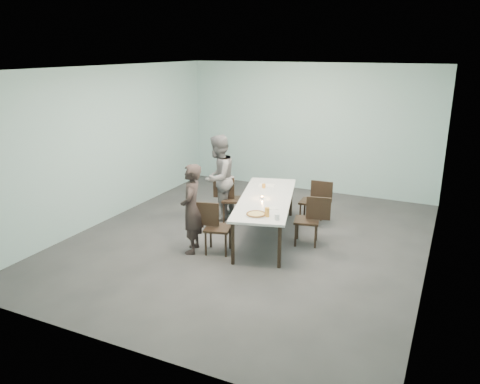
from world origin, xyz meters
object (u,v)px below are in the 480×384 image
at_px(chair_far_right, 316,199).
at_px(chair_near_left, 213,224).
at_px(chair_near_right, 312,217).
at_px(side_plate, 273,208).
at_px(pizza, 256,214).
at_px(tealight, 262,198).
at_px(table, 266,201).
at_px(chair_far_left, 229,196).
at_px(beer_glass, 267,212).
at_px(water_tumbler, 277,217).
at_px(diner_near, 192,209).
at_px(diner_far, 218,178).
at_px(amber_tumbler, 264,186).

bearing_deg(chair_far_right, chair_near_left, 57.14).
xyz_separation_m(chair_near_right, side_plate, (-0.51, -0.53, 0.25)).
xyz_separation_m(chair_near_left, pizza, (0.75, 0.06, 0.27)).
bearing_deg(chair_far_right, tealight, 56.91).
xyz_separation_m(table, chair_far_left, (-0.98, 0.50, -0.19)).
bearing_deg(table, chair_near_left, -119.05).
xyz_separation_m(pizza, beer_glass, (0.18, 0.02, 0.06)).
distance_m(pizza, side_plate, 0.45).
xyz_separation_m(chair_near_left, water_tumbler, (1.12, 0.02, 0.29)).
relative_size(diner_near, diner_far, 0.89).
bearing_deg(table, amber_tumbler, 116.06).
height_order(table, water_tumbler, water_tumbler).
relative_size(table, pizza, 8.07).
bearing_deg(amber_tumbler, chair_near_right, -24.70).
bearing_deg(table, chair_far_right, 59.73).
xyz_separation_m(table, pizza, (0.21, -0.92, 0.08)).
bearing_deg(chair_near_right, side_plate, 33.10).
xyz_separation_m(table, tealight, (-0.04, -0.08, 0.08)).
bearing_deg(diner_near, chair_far_left, 164.61).
xyz_separation_m(chair_near_left, side_plate, (0.88, 0.49, 0.25)).
height_order(chair_near_left, diner_near, diner_near).
bearing_deg(beer_glass, chair_far_right, 83.28).
bearing_deg(diner_near, amber_tumbler, 140.78).
relative_size(chair_near_left, chair_near_right, 1.00).
distance_m(chair_far_left, diner_near, 1.64).
distance_m(chair_near_right, side_plate, 0.78).
relative_size(side_plate, beer_glass, 1.20).
xyz_separation_m(diner_near, beer_glass, (1.26, 0.21, 0.07)).
bearing_deg(side_plate, chair_far_right, 79.66).
relative_size(table, chair_far_right, 3.15).
height_order(pizza, tealight, tealight).
relative_size(table, tealight, 49.01).
bearing_deg(pizza, beer_glass, 6.61).
height_order(chair_far_left, amber_tumbler, chair_far_left).
distance_m(diner_near, side_plate, 1.36).
relative_size(diner_near, beer_glass, 10.12).
bearing_deg(beer_glass, chair_near_right, 63.87).
relative_size(diner_near, water_tumbler, 16.87).
bearing_deg(diner_far, chair_near_left, 25.65).
relative_size(table, water_tumbler, 30.50).
bearing_deg(beer_glass, chair_far_left, 134.23).
height_order(chair_near_left, side_plate, chair_near_left).
relative_size(chair_near_right, side_plate, 4.83).
bearing_deg(tealight, pizza, -73.85).
xyz_separation_m(chair_far_right, tealight, (-0.65, -1.14, 0.27)).
distance_m(table, water_tumbler, 1.12).
relative_size(chair_far_left, amber_tumbler, 10.88).
distance_m(chair_near_left, chair_far_right, 2.35).
relative_size(diner_far, water_tumbler, 18.98).
bearing_deg(amber_tumbler, chair_near_left, -100.31).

